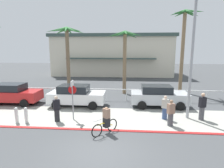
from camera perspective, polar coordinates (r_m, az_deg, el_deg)
ground_plane at (r=18.37m, az=0.81°, el=-3.66°), size 80.00×80.00×0.00m
sidewalk_strip at (r=12.85m, az=-0.96°, el=-10.02°), size 44.00×4.00×0.02m
curb_paint at (r=11.01m, az=-2.00°, el=-13.66°), size 44.00×0.24×0.03m
building_backdrop at (r=34.01m, az=0.28°, el=8.83°), size 20.29×9.70×6.84m
rail_fence at (r=16.72m, az=0.47°, el=-2.15°), size 20.53×0.08×1.04m
stop_sign_bike_lane at (r=12.28m, az=-11.79°, el=-3.08°), size 0.52×0.56×2.56m
bollard_0 at (r=13.22m, az=-26.77°, el=-8.28°), size 0.20×0.20×1.00m
bollard_1 at (r=12.99m, az=-24.41°, el=-8.42°), size 0.20×0.20×1.00m
streetlight_curb at (r=12.70m, az=23.26°, el=8.59°), size 0.24×2.54×7.50m
palm_tree_1 at (r=19.46m, az=-13.32°, el=12.18°), size 3.41×2.84×6.61m
palm_tree_2 at (r=18.99m, az=3.80°, el=11.72°), size 3.28×3.18×6.24m
palm_tree_3 at (r=20.93m, az=20.89°, el=14.79°), size 2.98×3.00×8.31m
car_red_0 at (r=17.72m, az=-27.73°, el=-2.55°), size 4.40×2.02×1.69m
car_white_1 at (r=15.35m, az=-10.64°, el=-3.38°), size 4.40×2.02×1.69m
car_silver_2 at (r=15.40m, az=13.83°, el=-3.46°), size 4.40×2.02×1.69m
cyclist_yellow_0 at (r=10.41m, az=-1.87°, el=-11.07°), size 1.26×1.40×1.50m
pedestrian_0 at (r=11.82m, az=17.22°, el=-8.63°), size 0.47×0.42×1.61m
pedestrian_1 at (r=13.45m, az=25.45°, el=-6.42°), size 0.47×0.41×1.79m
pedestrian_2 at (r=12.80m, az=15.63°, el=-7.12°), size 0.48×0.44×1.58m
pedestrian_3 at (r=12.44m, az=-16.27°, el=-7.47°), size 0.48×0.44×1.66m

